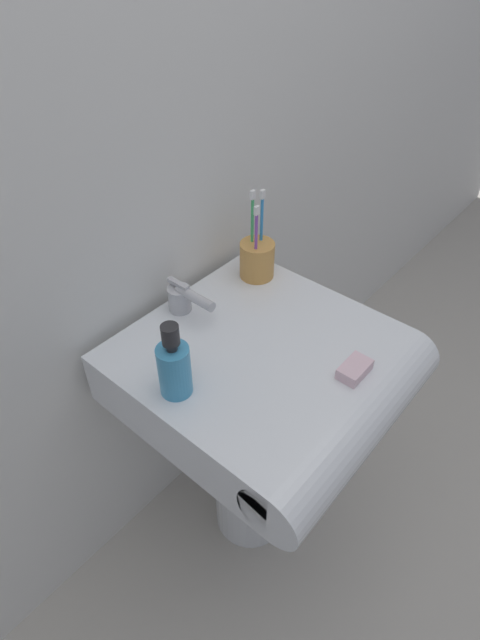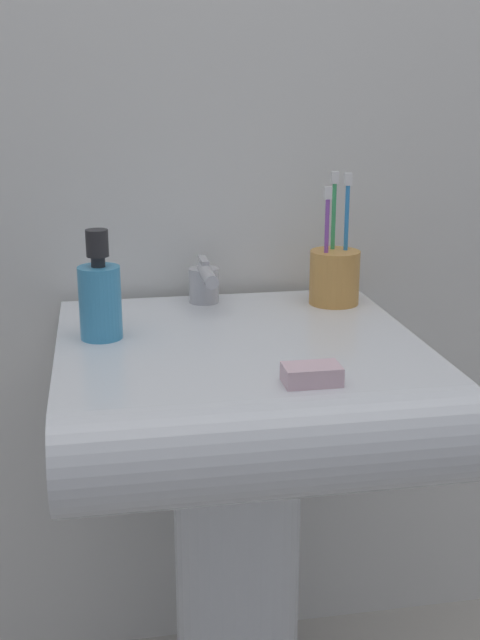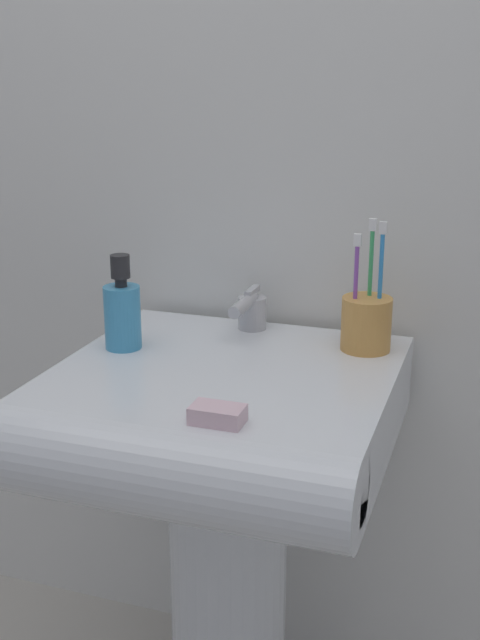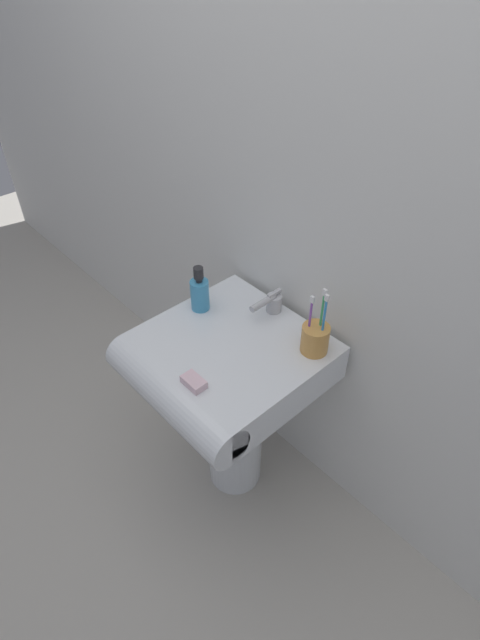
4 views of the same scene
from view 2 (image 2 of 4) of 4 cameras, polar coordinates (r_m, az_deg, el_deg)
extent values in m
cylinder|color=white|center=(1.36, -0.20, -18.15)|extent=(0.20, 0.20, 0.58)
cube|color=white|center=(1.20, -0.22, -4.08)|extent=(0.52, 0.48, 0.13)
cylinder|color=white|center=(0.98, 2.23, -9.03)|extent=(0.52, 0.13, 0.13)
cylinder|color=#B7B7BC|center=(1.35, -2.59, 2.49)|extent=(0.05, 0.05, 0.06)
cylinder|color=#B7B7BC|center=(1.29, -2.31, 3.20)|extent=(0.02, 0.10, 0.02)
cube|color=#B7B7BC|center=(1.34, -2.61, 4.20)|extent=(0.01, 0.06, 0.01)
cylinder|color=#D19347|center=(1.35, 6.73, 3.04)|extent=(0.08, 0.08, 0.09)
cylinder|color=purple|center=(1.32, 6.16, 5.08)|extent=(0.01, 0.01, 0.16)
cube|color=white|center=(1.30, 6.28, 8.97)|extent=(0.01, 0.01, 0.02)
cylinder|color=#338CD8|center=(1.34, 7.54, 5.65)|extent=(0.01, 0.01, 0.18)
cube|color=white|center=(1.33, 7.71, 9.89)|extent=(0.01, 0.01, 0.02)
cylinder|color=#3FB266|center=(1.35, 6.62, 5.77)|extent=(0.01, 0.01, 0.18)
cube|color=white|center=(1.33, 6.77, 10.03)|extent=(0.01, 0.01, 0.02)
cylinder|color=#3F99CC|center=(1.17, -9.91, 1.22)|extent=(0.06, 0.06, 0.11)
cylinder|color=#262628|center=(1.16, -10.06, 4.12)|extent=(0.02, 0.02, 0.01)
cylinder|color=#262628|center=(1.15, -10.13, 5.41)|extent=(0.03, 0.03, 0.04)
cube|color=silver|center=(1.00, 5.12, -3.88)|extent=(0.07, 0.04, 0.02)
camera|label=1|loc=(0.82, -49.92, 36.63)|focal=28.00mm
camera|label=3|loc=(0.60, 83.91, 10.54)|focal=45.00mm
camera|label=4|loc=(1.28, 71.84, 38.50)|focal=28.00mm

